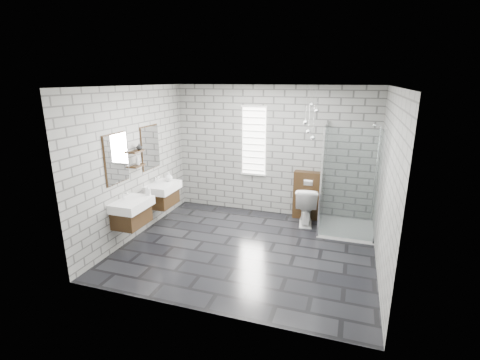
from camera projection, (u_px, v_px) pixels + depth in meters
The scene contains 20 objects.
floor at pixel (247, 249), 6.00m from camera, with size 4.20×3.60×0.02m, color black.
ceiling at pixel (248, 86), 5.24m from camera, with size 4.20×3.60×0.02m, color white.
wall_back at pixel (272, 151), 7.27m from camera, with size 4.20×0.02×2.70m, color gray.
wall_front at pixel (201, 212), 3.97m from camera, with size 4.20×0.02×2.70m, color gray.
wall_left at pixel (135, 163), 6.25m from camera, with size 0.02×3.60×2.70m, color gray.
wall_right at pixel (387, 185), 4.98m from camera, with size 0.02×3.60×2.70m, color gray.
vanity_left at pixel (130, 205), 5.87m from camera, with size 0.47×0.70×1.57m.
vanity_right at pixel (161, 188), 6.80m from camera, with size 0.47×0.70×1.57m.
shelf_lower at pixel (138, 166), 6.19m from camera, with size 0.14×0.30×0.03m, color #382411.
shelf_upper at pixel (136, 151), 6.12m from camera, with size 0.14×0.30×0.03m, color #382411.
window at pixel (254, 141), 7.31m from camera, with size 0.56×0.05×1.48m.
cistern_panel at pixel (308, 195), 7.17m from camera, with size 0.60×0.20×1.00m, color #382411.
flush_plate at pixel (308, 183), 6.99m from camera, with size 0.18×0.01×0.12m, color silver.
shower_enclosure at pixel (342, 207), 6.48m from camera, with size 1.00×1.00×2.03m.
pendant_cluster at pixel (311, 121), 6.42m from camera, with size 0.26×0.27×0.99m.
toilet at pixel (306, 205), 6.96m from camera, with size 0.43×0.75×0.76m, color white.
soap_bottle_a at pixel (148, 190), 6.07m from camera, with size 0.08×0.08×0.17m, color #B2B2B2.
soap_bottle_b at pixel (169, 177), 6.90m from camera, with size 0.15×0.15×0.19m, color #B2B2B2.
soap_bottle_c at pixel (137, 160), 6.15m from camera, with size 0.07×0.07×0.18m, color #B2B2B2.
vase at pixel (139, 147), 6.17m from camera, with size 0.11×0.11×0.11m, color #B2B2B2.
Camera 1 is at (1.58, -5.19, 2.81)m, focal length 26.00 mm.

